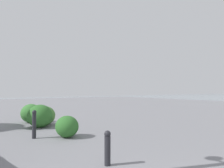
% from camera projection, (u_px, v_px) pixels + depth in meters
% --- Properties ---
extents(bollard_near, '(0.13, 0.13, 0.68)m').
position_uv_depth(bollard_near, '(107.00, 147.00, 3.99)').
color(bollard_near, '#232328').
rests_on(bollard_near, ground).
extents(bollard_mid, '(0.13, 0.13, 0.86)m').
position_uv_depth(bollard_mid, '(34.00, 124.00, 6.20)').
color(bollard_mid, '#232328').
rests_on(bollard_mid, ground).
extents(shrub_low, '(0.98, 0.88, 0.83)m').
position_uv_depth(shrub_low, '(31.00, 113.00, 9.21)').
color(shrub_low, '#387533').
rests_on(shrub_low, ground).
extents(shrub_round, '(1.05, 0.95, 0.89)m').
position_uv_depth(shrub_round, '(40.00, 116.00, 8.01)').
color(shrub_round, '#2D6628').
rests_on(shrub_round, ground).
extents(shrub_wide, '(0.92, 0.83, 0.79)m').
position_uv_depth(shrub_wide, '(45.00, 116.00, 8.57)').
color(shrub_wide, '#477F38').
rests_on(shrub_wide, ground).
extents(shrub_tall, '(0.78, 0.70, 0.67)m').
position_uv_depth(shrub_tall, '(67.00, 126.00, 6.35)').
color(shrub_tall, '#2D6628').
rests_on(shrub_tall, ground).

